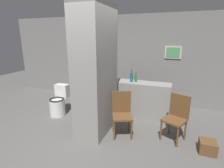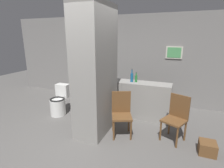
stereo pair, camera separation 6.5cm
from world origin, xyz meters
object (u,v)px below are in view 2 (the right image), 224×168
(bottle_tall, at_px, (132,77))
(chair_by_doorway, at_px, (176,116))
(toilet, at_px, (59,102))
(chair_near_pillar, at_px, (122,112))
(bicycle, at_px, (100,95))

(bottle_tall, bearing_deg, chair_by_doorway, -33.51)
(toilet, distance_m, bottle_tall, 1.99)
(chair_near_pillar, xyz_separation_m, chair_by_doorway, (1.04, 0.19, 0.00))
(chair_near_pillar, height_order, bicycle, chair_near_pillar)
(bicycle, xyz_separation_m, bottle_tall, (0.97, -0.24, 0.65))
(toilet, height_order, bicycle, bicycle)
(chair_by_doorway, xyz_separation_m, bottle_tall, (-1.09, 0.72, 0.53))
(bicycle, bearing_deg, chair_by_doorway, -24.97)
(chair_by_doorway, relative_size, bottle_tall, 2.75)
(chair_by_doorway, distance_m, bottle_tall, 1.41)
(toilet, relative_size, bicycle, 0.42)
(chair_by_doorway, height_order, bottle_tall, bottle_tall)
(chair_by_doorway, bearing_deg, bottle_tall, 171.22)
(chair_by_doorway, height_order, bicycle, chair_by_doorway)
(chair_near_pillar, distance_m, chair_by_doorway, 1.06)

